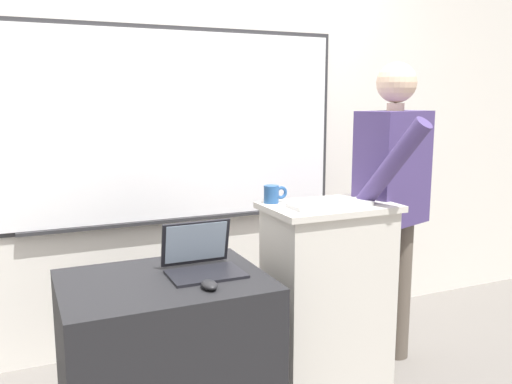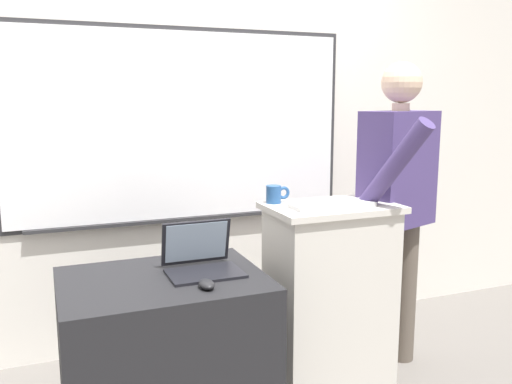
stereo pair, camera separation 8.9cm
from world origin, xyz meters
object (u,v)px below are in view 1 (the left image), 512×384
lectern_podium (327,297)px  person_presenter (393,196)px  laptop (201,257)px  computer_mouse_by_laptop (209,285)px  side_desk (166,360)px  coffee_mug (273,194)px  wireless_keyboard (330,204)px

lectern_podium → person_presenter: (0.44, 0.08, 0.47)m
laptop → computer_mouse_by_laptop: laptop is taller
laptop → computer_mouse_by_laptop: 0.24m
lectern_podium → side_desk: lectern_podium is taller
laptop → coffee_mug: (0.44, 0.19, 0.22)m
lectern_podium → laptop: lectern_podium is taller
laptop → coffee_mug: bearing=23.1°
coffee_mug → wireless_keyboard: bearing=-41.8°
laptop → coffee_mug: size_ratio=2.56×
laptop → lectern_podium: bearing=4.0°
lectern_podium → computer_mouse_by_laptop: bearing=-158.6°
side_desk → computer_mouse_by_laptop: size_ratio=8.47×
laptop → coffee_mug: coffee_mug is taller
wireless_keyboard → coffee_mug: (-0.21, 0.19, 0.03)m
lectern_podium → coffee_mug: coffee_mug is taller
side_desk → computer_mouse_by_laptop: 0.45m
coffee_mug → computer_mouse_by_laptop: bearing=-138.8°
lectern_podium → wireless_keyboard: 0.49m
person_presenter → computer_mouse_by_laptop: (-1.16, -0.36, -0.21)m
lectern_podium → wireless_keyboard: size_ratio=2.38×
side_desk → wireless_keyboard: size_ratio=2.10×
lectern_podium → laptop: size_ratio=3.06×
person_presenter → computer_mouse_by_laptop: 1.24m
side_desk → laptop: 0.46m
person_presenter → laptop: 1.14m
side_desk → coffee_mug: (0.61, 0.23, 0.64)m
person_presenter → laptop: (-1.12, -0.13, -0.17)m
lectern_podium → computer_mouse_by_laptop: lectern_podium is taller
laptop → person_presenter: bearing=6.6°
side_desk → laptop: (0.18, 0.04, 0.42)m
lectern_podium → laptop: (-0.68, -0.05, 0.31)m
person_presenter → laptop: size_ratio=5.26×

